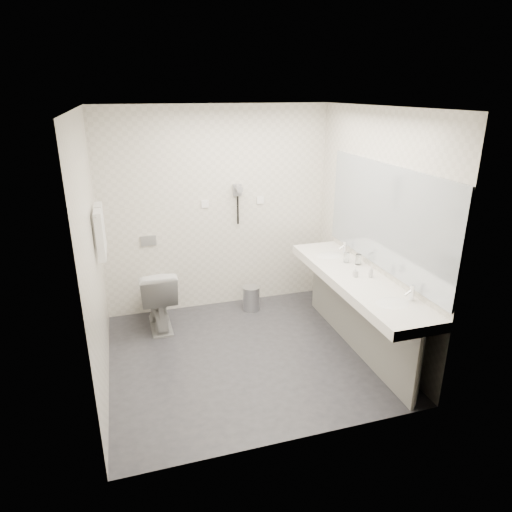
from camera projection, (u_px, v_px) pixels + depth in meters
name	position (u px, v px, depth m)	size (l,w,h in m)	color
floor	(247.00, 355.00, 4.78)	(2.80, 2.80, 0.00)	#2C2C32
ceiling	(244.00, 107.00, 3.91)	(2.80, 2.80, 0.00)	white
wall_back	(217.00, 211.00, 5.51)	(2.80, 2.80, 0.00)	silver
wall_front	(295.00, 300.00, 3.17)	(2.80, 2.80, 0.00)	silver
wall_left	(93.00, 258.00, 3.96)	(2.60, 2.60, 0.00)	silver
wall_right	(374.00, 231.00, 4.72)	(2.60, 2.60, 0.00)	silver
vanity_counter	(356.00, 281.00, 4.62)	(0.55, 2.20, 0.10)	white
vanity_panel	(355.00, 317.00, 4.78)	(0.03, 2.15, 0.75)	gray
vanity_post_near	(418.00, 371.00, 3.85)	(0.06, 0.06, 0.75)	silver
vanity_post_far	(318.00, 280.00, 5.72)	(0.06, 0.06, 0.75)	silver
mirror	(385.00, 218.00, 4.47)	(0.02, 2.20, 1.05)	#B2BCC6
basin_near	(392.00, 305.00, 4.03)	(0.40, 0.31, 0.05)	white
basin_far	(329.00, 256.00, 5.19)	(0.40, 0.31, 0.05)	white
faucet_near	(412.00, 293.00, 4.05)	(0.04, 0.04, 0.15)	silver
faucet_far	(345.00, 247.00, 5.22)	(0.04, 0.04, 0.15)	silver
soap_bottle_a	(356.00, 272.00, 4.57)	(0.04, 0.04, 0.10)	white
soap_bottle_c	(371.00, 272.00, 4.56)	(0.05, 0.05, 0.12)	white
glass_left	(358.00, 260.00, 4.89)	(0.06, 0.06, 0.12)	silver
glass_right	(346.00, 257.00, 4.96)	(0.06, 0.06, 0.11)	silver
toilet	(158.00, 297.00, 5.24)	(0.42, 0.74, 0.75)	white
flush_plate	(149.00, 241.00, 5.37)	(0.18, 0.02, 0.12)	#B2B5BA
pedal_bin	(251.00, 299.00, 5.71)	(0.21, 0.21, 0.30)	#B2B5BA
bin_lid	(251.00, 287.00, 5.65)	(0.21, 0.21, 0.01)	#B2B5BA
towel_rail	(96.00, 210.00, 4.37)	(0.02, 0.02, 0.62)	silver
towel_near	(100.00, 235.00, 4.32)	(0.07, 0.24, 0.48)	white
towel_far	(101.00, 227.00, 4.57)	(0.07, 0.24, 0.48)	white
dryer_cradle	(237.00, 190.00, 5.46)	(0.10, 0.04, 0.14)	gray
dryer_barrel	(239.00, 189.00, 5.39)	(0.08, 0.08, 0.14)	gray
dryer_cord	(238.00, 210.00, 5.54)	(0.02, 0.02, 0.35)	black
switch_plate_a	(205.00, 204.00, 5.42)	(0.09, 0.02, 0.09)	white
switch_plate_b	(260.00, 200.00, 5.61)	(0.09, 0.02, 0.09)	white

